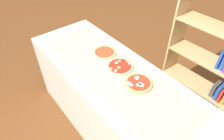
{
  "coord_description": "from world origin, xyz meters",
  "views": [
    {
      "loc": [
        1.07,
        -0.86,
        2.13
      ],
      "look_at": [
        0.0,
        0.0,
        0.92
      ],
      "focal_mm": 31.58,
      "sensor_mm": 36.0,
      "label": 1
    }
  ],
  "objects": [
    {
      "name": "ground_plane",
      "position": [
        0.0,
        0.0,
        0.0
      ],
      "size": [
        12.0,
        12.0,
        0.0
      ],
      "primitive_type": "plane",
      "color": "brown"
    },
    {
      "name": "pizza_mozzarella_2",
      "position": [
        0.27,
        0.08,
        0.91
      ],
      "size": [
        0.24,
        0.24,
        0.03
      ],
      "color": "tan",
      "rests_on": "parchment_paper"
    },
    {
      "name": "counter",
      "position": [
        0.0,
        0.0,
        0.45
      ],
      "size": [
        2.07,
        0.75,
        0.9
      ],
      "primitive_type": "cube",
      "color": "beige",
      "rests_on": "ground_plane"
    },
    {
      "name": "bookshelf",
      "position": [
        0.53,
        1.04,
        0.75
      ],
      "size": [
        0.89,
        0.31,
        1.55
      ],
      "color": "tan",
      "rests_on": "ground_plane"
    },
    {
      "name": "pizza_plain_0",
      "position": [
        -0.27,
        0.12,
        0.91
      ],
      "size": [
        0.24,
        0.24,
        0.02
      ],
      "color": "#E5C17F",
      "rests_on": "parchment_paper"
    },
    {
      "name": "parchment_paper",
      "position": [
        0.0,
        0.0,
        0.9
      ],
      "size": [
        1.74,
        0.56,
        0.0
      ],
      "primitive_type": "cube",
      "color": "tan",
      "rests_on": "counter"
    },
    {
      "name": "pizza_mushroom_1",
      "position": [
        -0.0,
        0.1,
        0.91
      ],
      "size": [
        0.25,
        0.25,
        0.03
      ],
      "color": "#E5C17F",
      "rests_on": "parchment_paper"
    }
  ]
}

